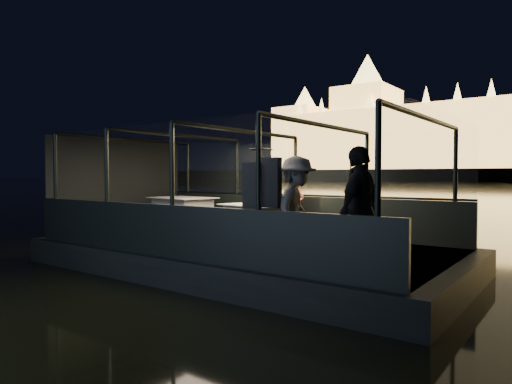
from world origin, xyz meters
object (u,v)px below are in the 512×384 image
Objects in this scene: dining_table_central at (256,221)px; person_woman_coral at (295,204)px; dining_table_aft at (182,215)px; wine_bottle at (244,197)px; chair_port_right at (286,218)px; passenger_dark at (360,215)px; person_man_maroon at (274,203)px; passenger_stripe at (297,210)px; coat_stand at (261,207)px; chair_port_left at (273,216)px.

dining_table_central is 1.07× the size of person_woman_coral.
wine_bottle is at bearing -7.68° from dining_table_aft.
passenger_dark reaches higher than chair_port_right.
dining_table_central is at bearing 24.79° from wine_bottle.
passenger_dark is at bearing -29.71° from wine_bottle.
dining_table_aft is 0.88× the size of passenger_dark.
person_man_maroon reaches higher than wine_bottle.
passenger_stripe is 1.19m from passenger_dark.
dining_table_central is 2.93m from coat_stand.
wine_bottle is (-3.61, 2.06, 0.06)m from passenger_dark.
person_man_maroon is 4.65m from passenger_dark.
passenger_stripe is at bearing -60.77° from person_woman_coral.
passenger_stripe is (0.44, 0.36, -0.05)m from coat_stand.
dining_table_aft is at bearing 166.49° from chair_port_left.
passenger_dark is (5.83, -2.36, 0.47)m from dining_table_aft.
dining_table_central is 0.80× the size of passenger_dark.
passenger_dark is at bearing -48.83° from person_woman_coral.
person_woman_coral is (0.48, 0.18, 0.30)m from chair_port_left.
chair_port_right is at bearing 46.76° from dining_table_central.
coat_stand is at bearing -85.20° from passenger_dark.
wine_bottle is at bearing -150.21° from chair_port_right.
passenger_dark is at bearing -116.12° from passenger_stripe.
dining_table_aft is 1.82× the size of chair_port_right.
dining_table_central is 1.09× the size of person_man_maroon.
person_man_maroon is at bearing 168.92° from person_woman_coral.
passenger_dark is (2.87, -2.99, 0.10)m from person_woman_coral.
person_man_maroon is 3.66m from passenger_stripe.
passenger_stripe is at bearing -101.20° from passenger_dark.
coat_stand is 1.03× the size of passenger_dark.
passenger_dark is at bearing -63.42° from person_man_maroon.
passenger_dark reaches higher than dining_table_aft.
coat_stand reaches higher than person_woman_coral.
dining_table_aft is 2.52m from chair_port_left.
chair_port_right is 0.78m from person_man_maroon.
passenger_stripe reaches higher than dining_table_aft.
person_woman_coral is (-1.27, 3.10, -0.15)m from coat_stand.
passenger_stripe reaches higher than dining_table_central.
coat_stand is at bearing -81.38° from person_man_maroon.
dining_table_central is 0.78× the size of coat_stand.
wine_bottle is at bearing -155.21° from dining_table_central.
chair_port_left reaches higher than dining_table_central.
chair_port_right is at bearing 5.94° from dining_table_aft.
dining_table_central is at bearing -104.54° from person_man_maroon.
chair_port_right is 3.96m from passenger_dark.
dining_table_central is 0.85× the size of passenger_stripe.
person_woman_coral is 0.79× the size of passenger_stripe.
passenger_dark is (1.17, -0.25, 0.00)m from passenger_stripe.
wine_bottle reaches higher than dining_table_aft.
person_man_maroon is (-0.61, 0.09, 0.00)m from person_woman_coral.
coat_stand reaches higher than dining_table_aft.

